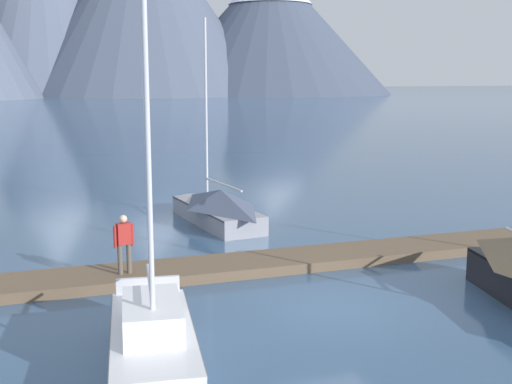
% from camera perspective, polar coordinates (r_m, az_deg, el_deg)
% --- Properties ---
extents(ground_plane, '(700.00, 700.00, 0.00)m').
position_cam_1_polar(ground_plane, '(16.76, 6.95, -10.15)').
color(ground_plane, '#38567A').
extents(mountain_rear_spur, '(82.16, 82.16, 44.35)m').
position_cam_1_polar(mountain_rear_spur, '(227.74, 1.25, 14.28)').
color(mountain_rear_spur, '#424C60').
rests_on(mountain_rear_spur, ground).
extents(dock, '(25.21, 2.28, 0.30)m').
position_cam_1_polar(dock, '(20.20, 1.90, -6.12)').
color(dock, brown).
rests_on(dock, ground).
extents(sailboat_second_berth, '(2.30, 6.10, 7.40)m').
position_cam_1_polar(sailboat_second_berth, '(12.66, -8.89, -14.12)').
color(sailboat_second_berth, silver).
rests_on(sailboat_second_berth, ground).
extents(sailboat_mid_dock_port, '(2.51, 6.66, 8.05)m').
position_cam_1_polar(sailboat_mid_dock_port, '(26.04, -3.53, -1.23)').
color(sailboat_mid_dock_port, '#93939E').
rests_on(sailboat_mid_dock_port, ground).
extents(person_on_dock, '(0.58, 0.29, 1.69)m').
position_cam_1_polar(person_on_dock, '(18.60, -11.47, -4.18)').
color(person_on_dock, brown).
rests_on(person_on_dock, dock).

